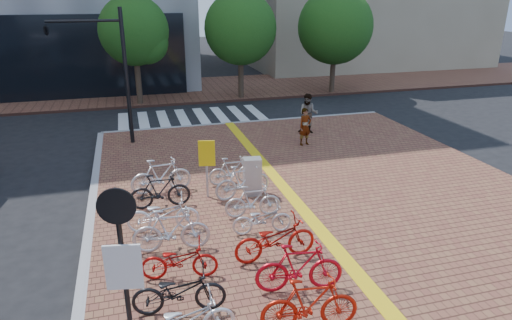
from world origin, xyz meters
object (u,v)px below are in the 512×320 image
object	(u,v)px
bike_1	(179,291)
bike_10	(262,219)
bike_4	(163,214)
yellow_sign	(206,159)
bike_3	(171,230)
bike_12	(243,181)
notice_sign	(122,257)
bike_11	(253,201)
pedestrian_a	(305,127)
bike_6	(161,176)
bike_13	(232,171)
bike_2	(179,260)
bike_5	(160,191)
traffic_light_pole	(90,53)
pedestrian_b	(308,114)
bike_9	(275,239)
utility_box	(252,176)
bike_7	(310,304)
bike_8	(299,267)

from	to	relation	value
bike_1	bike_10	world-z (taller)	bike_1
bike_4	yellow_sign	bearing A→B (deg)	-33.95
bike_3	bike_12	bearing A→B (deg)	-38.91
bike_3	notice_sign	xyz separation A→B (m)	(-1.03, -3.41, 1.49)
bike_11	bike_4	bearing A→B (deg)	97.77
pedestrian_a	bike_6	bearing A→B (deg)	-166.23
bike_13	bike_2	bearing A→B (deg)	154.65
bike_2	bike_3	size ratio (longest dim) A/B	0.90
bike_1	bike_5	world-z (taller)	bike_5
bike_4	pedestrian_a	bearing A→B (deg)	-40.93
bike_10	bike_11	xyz separation A→B (m)	(0.02, 0.97, 0.07)
pedestrian_a	traffic_light_pole	distance (m)	9.04
traffic_light_pole	notice_sign	bearing A→B (deg)	-85.77
yellow_sign	pedestrian_b	bearing A→B (deg)	45.24
bike_6	bike_9	xyz separation A→B (m)	(2.27, -4.64, -0.04)
bike_6	yellow_sign	distance (m)	1.70
bike_10	bike_11	distance (m)	0.98
bike_9	pedestrian_a	xyz separation A→B (m)	(3.91, 7.97, 0.25)
bike_1	traffic_light_pole	bearing A→B (deg)	16.61
bike_4	bike_13	size ratio (longest dim) A/B	1.21
utility_box	yellow_sign	bearing A→B (deg)	174.11
bike_6	pedestrian_a	world-z (taller)	pedestrian_a
bike_9	bike_7	bearing A→B (deg)	174.18
bike_1	pedestrian_a	distance (m)	11.27
bike_3	bike_10	world-z (taller)	bike_3
bike_10	bike_13	bearing A→B (deg)	4.49
bike_4	bike_7	xyz separation A→B (m)	(2.29, -4.61, 0.06)
bike_9	traffic_light_pole	size ratio (longest dim) A/B	0.37
bike_1	bike_8	size ratio (longest dim) A/B	0.98
bike_13	yellow_sign	size ratio (longest dim) A/B	0.85
traffic_light_pole	bike_2	bearing A→B (deg)	-79.10
bike_6	bike_11	size ratio (longest dim) A/B	1.19
bike_2	bike_13	world-z (taller)	bike_13
bike_2	notice_sign	xyz separation A→B (m)	(-1.08, -2.22, 1.61)
bike_1	bike_4	distance (m)	3.44
bike_5	notice_sign	xyz separation A→B (m)	(-0.97, -5.95, 1.53)
bike_13	pedestrian_b	bearing A→B (deg)	-43.52
bike_6	pedestrian_a	bearing A→B (deg)	-66.82
bike_11	utility_box	world-z (taller)	utility_box
bike_10	bike_12	xyz separation A→B (m)	(0.06, 2.30, 0.13)
bike_13	utility_box	xyz separation A→B (m)	(0.43, -0.95, 0.13)
bike_13	bike_7	bearing A→B (deg)	178.75
bike_11	yellow_sign	size ratio (longest dim) A/B	0.87
bike_8	bike_12	world-z (taller)	bike_8
bike_3	utility_box	world-z (taller)	utility_box
bike_5	bike_6	world-z (taller)	bike_6
bike_9	bike_12	world-z (taller)	bike_12
bike_2	bike_10	size ratio (longest dim) A/B	1.07
notice_sign	yellow_sign	bearing A→B (deg)	68.79
bike_5	bike_6	size ratio (longest dim) A/B	0.93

